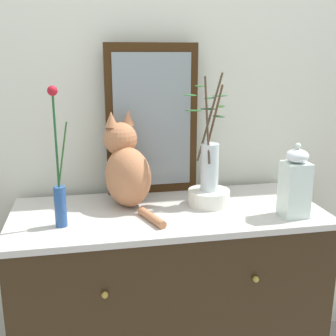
% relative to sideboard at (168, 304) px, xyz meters
% --- Properties ---
extents(wall_back, '(4.40, 0.08, 2.60)m').
position_rel_sideboard_xyz_m(wall_back, '(0.00, 0.35, 0.86)').
color(wall_back, silver).
rests_on(wall_back, ground_plane).
extents(sideboard, '(1.27, 0.56, 0.88)m').
position_rel_sideboard_xyz_m(sideboard, '(0.00, 0.00, 0.00)').
color(sideboard, '#312211').
rests_on(sideboard, ground_plane).
extents(mirror_leaning, '(0.41, 0.03, 0.67)m').
position_rel_sideboard_xyz_m(mirror_leaning, '(-0.02, 0.25, 0.77)').
color(mirror_leaning, '#38200C').
rests_on(mirror_leaning, sideboard).
extents(cat_sitting, '(0.25, 0.43, 0.39)m').
position_rel_sideboard_xyz_m(cat_sitting, '(-0.16, 0.10, 0.60)').
color(cat_sitting, '#BA754D').
rests_on(cat_sitting, sideboard).
extents(vase_slim_green, '(0.07, 0.04, 0.52)m').
position_rel_sideboard_xyz_m(vase_slim_green, '(-0.42, -0.09, 0.58)').
color(vase_slim_green, '#284E8D').
rests_on(vase_slim_green, sideboard).
extents(bowl_porcelain, '(0.18, 0.18, 0.06)m').
position_rel_sideboard_xyz_m(bowl_porcelain, '(0.18, 0.03, 0.47)').
color(bowl_porcelain, white).
rests_on(bowl_porcelain, sideboard).
extents(vase_glass_clear, '(0.21, 0.19, 0.49)m').
position_rel_sideboard_xyz_m(vase_glass_clear, '(0.18, 0.04, 0.64)').
color(vase_glass_clear, silver).
rests_on(vase_glass_clear, bowl_porcelain).
extents(jar_lidded_porcelain, '(0.10, 0.10, 0.30)m').
position_rel_sideboard_xyz_m(jar_lidded_porcelain, '(0.48, -0.16, 0.57)').
color(jar_lidded_porcelain, white).
rests_on(jar_lidded_porcelain, sideboard).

